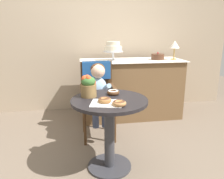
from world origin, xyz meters
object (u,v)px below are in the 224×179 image
at_px(donut_front, 119,103).
at_px(tiered_cake_stand, 113,48).
at_px(seated_child, 98,87).
at_px(table_lamp, 175,45).
at_px(donut_side, 105,100).
at_px(flower_vase, 89,86).
at_px(wicker_chair, 97,87).
at_px(cafe_table, 109,120).
at_px(round_layer_cake, 158,57).
at_px(donut_mid, 113,92).

relative_size(donut_front, tiered_cake_stand, 0.41).
relative_size(seated_child, table_lamp, 2.55).
bearing_deg(donut_side, flower_vase, 121.16).
bearing_deg(tiered_cake_stand, donut_side, -102.68).
height_order(wicker_chair, donut_side, wicker_chair).
xyz_separation_m(seated_child, table_lamp, (1.23, 0.65, 0.44)).
bearing_deg(cafe_table, donut_side, -120.41).
height_order(tiered_cake_stand, round_layer_cake, tiered_cake_stand).
bearing_deg(table_lamp, wicker_chair, -158.29).
relative_size(cafe_table, table_lamp, 2.53).
bearing_deg(tiered_cake_stand, round_layer_cake, -0.56).
relative_size(cafe_table, flower_vase, 3.37).
relative_size(wicker_chair, tiered_cake_stand, 3.18).
bearing_deg(seated_child, flower_vase, -106.46).
xyz_separation_m(donut_mid, tiered_cake_stand, (0.20, 1.16, 0.34)).
height_order(donut_mid, round_layer_cake, round_layer_cake).
distance_m(wicker_chair, donut_front, 0.97).
bearing_deg(cafe_table, wicker_chair, 92.88).
bearing_deg(donut_side, wicker_chair, 88.78).
height_order(seated_child, table_lamp, table_lamp).
height_order(donut_side, tiered_cake_stand, tiered_cake_stand).
distance_m(wicker_chair, seated_child, 0.16).
distance_m(flower_vase, round_layer_cake, 1.64).
bearing_deg(table_lamp, donut_side, -132.80).
bearing_deg(table_lamp, donut_front, -128.15).
bearing_deg(donut_front, round_layer_cake, 59.02).
bearing_deg(wicker_chair, round_layer_cake, 32.32).
relative_size(flower_vase, round_layer_cake, 1.09).
height_order(donut_front, round_layer_cake, round_layer_cake).
relative_size(donut_mid, tiered_cake_stand, 0.41).
xyz_separation_m(donut_front, donut_side, (-0.11, 0.10, 0.00)).
bearing_deg(donut_mid, round_layer_cake, 52.36).
distance_m(cafe_table, table_lamp, 1.83).
relative_size(donut_front, flower_vase, 0.57).
xyz_separation_m(donut_side, round_layer_cake, (1.01, 1.39, 0.20)).
bearing_deg(donut_front, cafe_table, 105.36).
bearing_deg(table_lamp, flower_vase, -140.40).
xyz_separation_m(donut_side, flower_vase, (-0.13, 0.21, 0.08)).
height_order(donut_front, tiered_cake_stand, tiered_cake_stand).
bearing_deg(flower_vase, round_layer_cake, 46.16).
bearing_deg(donut_mid, wicker_chair, 99.03).
distance_m(seated_child, tiered_cake_stand, 0.86).
height_order(donut_mid, tiered_cake_stand, tiered_cake_stand).
bearing_deg(donut_mid, table_lamp, 44.46).
bearing_deg(cafe_table, table_lamp, 46.41).
bearing_deg(flower_vase, donut_side, -58.84).
bearing_deg(round_layer_cake, cafe_table, -126.26).
xyz_separation_m(cafe_table, donut_side, (-0.06, -0.10, 0.24)).
relative_size(flower_vase, table_lamp, 0.75).
xyz_separation_m(donut_side, tiered_cake_stand, (0.31, 1.40, 0.34)).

